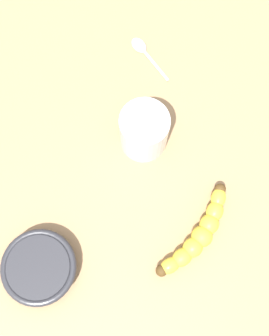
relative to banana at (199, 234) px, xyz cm
name	(u,v)px	position (x,y,z in cm)	size (l,w,h in cm)	color
wooden_tabletop	(177,214)	(1.17, 5.01, -3.32)	(120.00, 120.00, 3.00)	#A67E55
banana	(199,234)	(0.00, 0.00, 0.00)	(19.31, 5.29, 3.64)	yellow
smoothie_glass	(144,132)	(8.47, 17.76, 2.91)	(8.44, 8.44, 9.80)	silver
ceramic_bowl	(40,267)	(-20.22, 18.10, 0.37)	(12.51, 12.51, 3.60)	#2D2D33
teaspoon	(141,48)	(23.50, 29.36, -1.42)	(4.72, 11.12, 0.80)	silver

